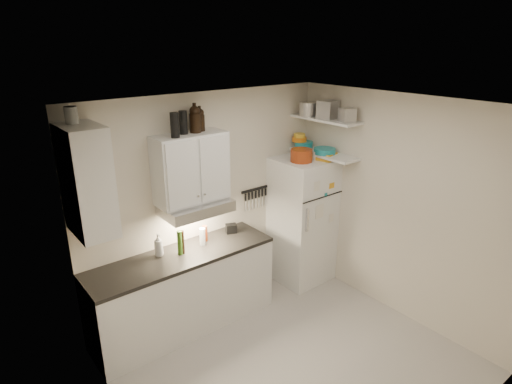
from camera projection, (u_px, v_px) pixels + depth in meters
floor at (291, 362)px, 4.42m from camera, size 3.20×3.00×0.02m
ceiling at (300, 107)px, 3.53m from camera, size 3.20×3.00×0.02m
back_wall at (208, 203)px, 5.08m from camera, size 3.20×0.02×2.60m
left_wall at (130, 315)px, 3.02m from camera, size 0.02×3.00×2.60m
right_wall at (397, 208)px, 4.92m from camera, size 0.02×3.00×2.60m
base_cabinet at (184, 292)px, 4.82m from camera, size 2.10×0.60×0.88m
countertop at (182, 256)px, 4.66m from camera, size 2.10×0.62×0.04m
upper_cabinet at (191, 168)px, 4.60m from camera, size 0.80×0.33×0.75m
side_cabinet at (87, 181)px, 3.79m from camera, size 0.33×0.55×1.00m
range_hood at (196, 207)px, 4.70m from camera, size 0.76×0.46×0.12m
fridge at (302, 220)px, 5.71m from camera, size 0.70×0.68×1.70m
shelf_hi at (326, 119)px, 5.27m from camera, size 0.30×0.95×0.03m
shelf_lo at (324, 154)px, 5.42m from camera, size 0.30×0.95×0.03m
knife_strip at (255, 189)px, 5.47m from camera, size 0.42×0.02×0.03m
dutch_oven at (301, 155)px, 5.27m from camera, size 0.31×0.31×0.16m
book_stack at (324, 156)px, 5.38m from camera, size 0.27×0.31×0.09m
spice_jar at (315, 156)px, 5.36m from camera, size 0.07×0.07×0.10m
stock_pot at (309, 109)px, 5.39m from camera, size 0.31×0.31×0.17m
tin_a at (328, 110)px, 5.20m from camera, size 0.25×0.23×0.22m
tin_b at (347, 115)px, 5.00m from camera, size 0.20×0.20×0.16m
bowl_teal at (304, 145)px, 5.60m from camera, size 0.24×0.24×0.09m
bowl_orange at (299, 139)px, 5.58m from camera, size 0.19×0.19×0.06m
bowl_yellow at (299, 135)px, 5.56m from camera, size 0.15×0.15×0.05m
plates at (325, 151)px, 5.36m from camera, size 0.36×0.36×0.07m
growler_a at (195, 119)px, 4.48m from camera, size 0.15×0.15×0.29m
growler_b at (200, 119)px, 4.57m from camera, size 0.12×0.12×0.25m
thermos_a at (183, 122)px, 4.41m from camera, size 0.10×0.10×0.24m
thermos_b at (175, 125)px, 4.25m from camera, size 0.10×0.10×0.25m
side_jar at (71, 115)px, 3.65m from camera, size 0.13×0.13×0.15m
soap_bottle at (158, 244)px, 4.59m from camera, size 0.11×0.11×0.28m
pepper_mill at (205, 233)px, 4.95m from camera, size 0.08×0.08×0.19m
oil_bottle at (180, 243)px, 4.62m from camera, size 0.05×0.05×0.28m
vinegar_bottle at (182, 242)px, 4.64m from camera, size 0.07×0.07×0.27m
clear_bottle at (202, 237)px, 4.85m from camera, size 0.09×0.09×0.20m
red_jar at (205, 235)px, 4.96m from camera, size 0.08×0.08×0.14m
caddy at (231, 228)px, 5.17m from camera, size 0.15×0.13×0.11m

